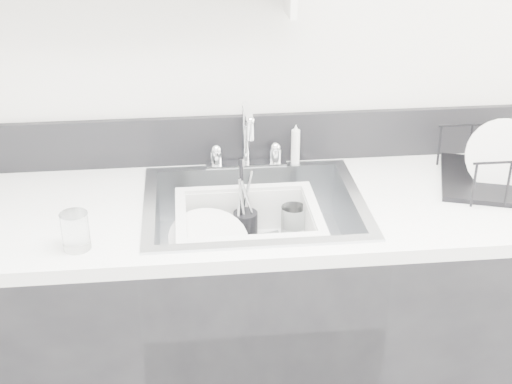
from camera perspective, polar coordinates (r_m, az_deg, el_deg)
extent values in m
cube|color=silver|center=(2.22, -0.98, 11.50)|extent=(3.50, 0.02, 2.60)
cube|color=black|center=(2.33, -0.13, -11.39)|extent=(3.20, 0.62, 0.88)
cube|color=white|center=(2.08, -0.15, -1.36)|extent=(3.20, 0.62, 0.04)
cube|color=black|center=(2.31, -0.92, 4.28)|extent=(3.20, 0.02, 0.16)
cube|color=silver|center=(2.30, -0.80, 2.21)|extent=(0.26, 0.06, 0.02)
cylinder|color=silver|center=(2.28, -3.19, 2.73)|extent=(0.04, 0.04, 0.05)
cylinder|color=silver|center=(2.30, 1.55, 2.93)|extent=(0.04, 0.04, 0.05)
cylinder|color=silver|center=(2.26, -0.82, 4.57)|extent=(0.02, 0.02, 0.20)
cylinder|color=silver|center=(2.15, -0.65, 6.42)|extent=(0.02, 0.15, 0.02)
cylinder|color=silver|center=(2.29, 3.18, 3.80)|extent=(0.03, 0.03, 0.14)
cylinder|color=white|center=(2.10, -3.52, -5.06)|extent=(0.26, 0.26, 0.02)
cylinder|color=white|center=(2.10, -3.40, -4.62)|extent=(0.24, 0.24, 0.02)
cylinder|color=white|center=(2.07, -3.84, -3.85)|extent=(0.28, 0.27, 0.10)
cylinder|color=black|center=(2.17, -0.84, -2.75)|extent=(0.07, 0.07, 0.09)
cylinder|color=silver|center=(2.14, -1.20, -0.68)|extent=(0.01, 0.05, 0.18)
cylinder|color=silver|center=(2.13, -0.46, -1.09)|extent=(0.02, 0.04, 0.17)
cylinder|color=black|center=(2.13, -1.14, -0.29)|extent=(0.01, 0.05, 0.20)
cylinder|color=white|center=(2.17, 3.00, -2.48)|extent=(0.10, 0.10, 0.11)
cylinder|color=white|center=(1.88, -14.25, -3.05)|extent=(0.09, 0.09, 0.10)
imported|color=white|center=(2.08, 1.60, -5.05)|extent=(0.15, 0.15, 0.04)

